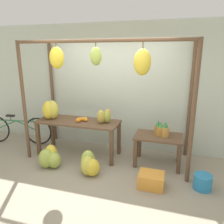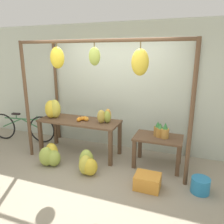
% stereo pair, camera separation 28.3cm
% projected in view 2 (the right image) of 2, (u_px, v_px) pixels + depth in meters
% --- Properties ---
extents(ground_plane, '(20.00, 20.00, 0.00)m').
position_uv_depth(ground_plane, '(91.00, 176.00, 3.96)').
color(ground_plane, gray).
extents(shop_wall_back, '(8.00, 0.08, 2.80)m').
position_uv_depth(shop_wall_back, '(118.00, 88.00, 4.94)').
color(shop_wall_back, '#B7C1B2').
rests_on(shop_wall_back, ground_plane).
extents(stall_awning, '(3.28, 1.22, 2.39)m').
position_uv_depth(stall_awning, '(103.00, 76.00, 3.97)').
color(stall_awning, brown).
rests_on(stall_awning, ground_plane).
extents(display_table_main, '(1.75, 0.66, 0.77)m').
position_uv_depth(display_table_main, '(79.00, 125.00, 4.69)').
color(display_table_main, brown).
rests_on(display_table_main, ground_plane).
extents(display_table_side, '(0.91, 0.58, 0.61)m').
position_uv_depth(display_table_side, '(158.00, 143.00, 4.21)').
color(display_table_side, brown).
rests_on(display_table_side, ground_plane).
extents(banana_pile_on_table, '(0.34, 0.36, 0.41)m').
position_uv_depth(banana_pile_on_table, '(53.00, 109.00, 4.80)').
color(banana_pile_on_table, gold).
rests_on(banana_pile_on_table, display_table_main).
extents(orange_pile, '(0.24, 0.23, 0.09)m').
position_uv_depth(orange_pile, '(83.00, 119.00, 4.62)').
color(orange_pile, orange).
rests_on(orange_pile, display_table_main).
extents(pineapple_cluster, '(0.30, 0.22, 0.30)m').
position_uv_depth(pineapple_cluster, '(161.00, 131.00, 4.14)').
color(pineapple_cluster, olive).
rests_on(pineapple_cluster, display_table_side).
extents(banana_pile_ground_left, '(0.52, 0.52, 0.42)m').
position_uv_depth(banana_pile_ground_left, '(51.00, 156.00, 4.33)').
color(banana_pile_ground_left, '#9EB247').
rests_on(banana_pile_ground_left, ground_plane).
extents(banana_pile_ground_right, '(0.47, 0.44, 0.43)m').
position_uv_depth(banana_pile_ground_right, '(87.00, 164.00, 4.01)').
color(banana_pile_ground_right, gold).
rests_on(banana_pile_ground_right, ground_plane).
extents(fruit_crate_white, '(0.41, 0.33, 0.24)m').
position_uv_depth(fruit_crate_white, '(147.00, 182.00, 3.58)').
color(fruit_crate_white, orange).
rests_on(fruit_crate_white, ground_plane).
extents(blue_bucket, '(0.29, 0.29, 0.25)m').
position_uv_depth(blue_bucket, '(200.00, 185.00, 3.47)').
color(blue_bucket, teal).
rests_on(blue_bucket, ground_plane).
extents(parked_bicycle, '(1.75, 0.28, 0.72)m').
position_uv_depth(parked_bicycle, '(22.00, 127.00, 5.47)').
color(parked_bicycle, black).
rests_on(parked_bicycle, ground_plane).
extents(papaya_pile, '(0.32, 0.28, 0.30)m').
position_uv_depth(papaya_pile, '(105.00, 116.00, 4.44)').
color(papaya_pile, '#93A33D').
rests_on(papaya_pile, display_table_main).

